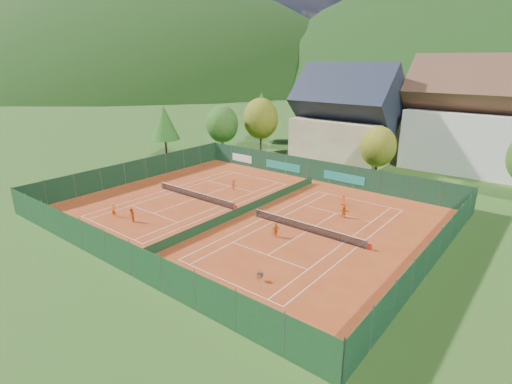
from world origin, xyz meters
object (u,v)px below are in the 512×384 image
Objects in this scene: chalet at (346,121)px; player_left_mid at (132,215)px; hotel_block_a at (481,122)px; player_right_near at (276,230)px; player_left_near at (114,210)px; ball_hopper at (260,275)px; player_left_far at (234,185)px; player_right_far_a at (343,200)px; player_right_far_b at (344,212)px.

chalet is 40.07m from player_left_mid.
hotel_block_a is 51.61m from player_left_mid.
hotel_block_a is 40.64m from player_right_near.
player_right_near is at bearing -10.68° from player_left_near.
hotel_block_a is 27.00× the size of ball_hopper.
hotel_block_a is at bearing 17.53° from chalet.
player_left_near is 15.64m from player_left_far.
player_right_far_a is (-2.81, 19.51, 0.09)m from ball_hopper.
ball_hopper is 22.90m from player_left_far.
player_right_far_a is at bearing 14.20° from player_left_near.
player_right_near is at bearing 60.50° from player_left_mid.
ball_hopper is (13.15, -40.23, -6.07)m from chalet.
chalet is 10.30× the size of player_left_mid.
player_left_near is at bearing 81.05° from player_left_far.
player_left_far is 1.00× the size of player_right_near.
chalet reaches higher than player_right_far_b.
hotel_block_a is (19.00, 6.00, 0.76)m from chalet.
player_right_near is at bearing -103.94° from hotel_block_a.
chalet is 42.76m from ball_hopper.
player_left_far is (-3.50, -24.52, -5.91)m from chalet.
hotel_block_a reaches higher than player_left_mid.
player_right_near reaches higher than ball_hopper.
player_right_far_b is (1.86, -3.53, 0.05)m from player_right_far_a.
player_right_far_b is at bearing 77.63° from player_left_mid.
chalet reaches higher than player_right_far_a.
player_left_mid is 1.10× the size of player_left_far.
player_left_far is at bearing 82.02° from player_right_near.
player_left_mid is 23.96m from player_right_far_a.
player_right_far_b is at bearing -172.60° from player_left_far.
hotel_block_a is 15.30× the size of player_left_near.
player_left_mid reaches higher than ball_hopper.
player_left_near is 1.09× the size of player_right_far_a.
player_left_far is 1.02× the size of player_right_far_b.
player_right_near is at bearing 117.50° from ball_hopper.
ball_hopper is at bearing -33.90° from player_left_near.
ball_hopper is 0.57× the size of player_left_near.
ball_hopper is at bearing 112.62° from player_right_far_a.
player_left_mid is at bearing -27.40° from player_left_near.
chalet is 40.77m from player_left_near.
player_right_far_a is at bearing -107.95° from hotel_block_a.
player_left_mid is (2.94, 0.24, 0.08)m from player_left_near.
hotel_block_a is at bearing 98.27° from player_left_mid.
hotel_block_a is 15.39× the size of player_right_far_b.
hotel_block_a reaches higher than player_right_far_b.
chalet is 23.92m from player_right_far_a.
player_right_far_b is at bearing 93.41° from ball_hopper.
ball_hopper is at bearing -71.89° from chalet.
player_left_near is 1.01× the size of player_right_far_b.
chalet reaches higher than player_right_near.
chalet is 11.48× the size of player_left_near.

